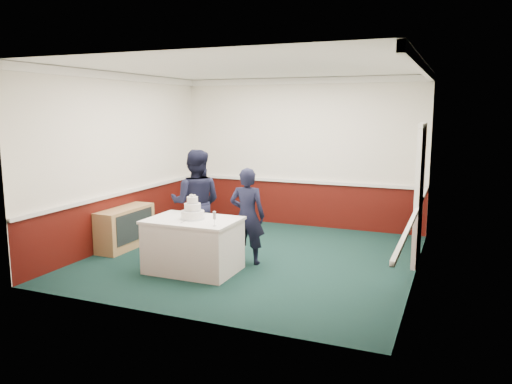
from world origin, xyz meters
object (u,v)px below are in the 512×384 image
at_px(champagne_flute, 214,216).
at_px(wedding_cake, 193,212).
at_px(person_woman, 247,216).
at_px(cake_table, 193,245).
at_px(sideboard, 125,228).
at_px(person_man, 196,203).
at_px(cake_knife, 184,221).

bearing_deg(champagne_flute, wedding_cake, 150.75).
bearing_deg(person_woman, cake_table, 37.89).
height_order(sideboard, person_man, person_man).
bearing_deg(cake_table, person_woman, 47.21).
height_order(sideboard, wedding_cake, wedding_cake).
xyz_separation_m(wedding_cake, cake_knife, (-0.03, -0.20, -0.11)).
relative_size(champagne_flute, person_man, 0.12).
distance_m(wedding_cake, person_woman, 0.89).
bearing_deg(cake_table, sideboard, 158.73).
bearing_deg(cake_knife, wedding_cake, 75.31).
bearing_deg(cake_knife, champagne_flute, -14.75).
height_order(cake_table, person_man, person_man).
xyz_separation_m(cake_table, wedding_cake, (0.00, 0.00, 0.50)).
height_order(cake_knife, champagne_flute, champagne_flute).
bearing_deg(person_man, cake_table, 99.28).
bearing_deg(wedding_cake, cake_knife, -98.53).
height_order(cake_knife, person_man, person_man).
distance_m(sideboard, cake_table, 1.84).
xyz_separation_m(cake_knife, person_woman, (0.62, 0.84, -0.04)).
height_order(wedding_cake, person_man, person_man).
distance_m(cake_knife, champagne_flute, 0.55).
bearing_deg(sideboard, person_woman, -0.64).
height_order(cake_knife, person_woman, person_woman).
bearing_deg(sideboard, champagne_flute, -23.16).
xyz_separation_m(cake_table, person_man, (-0.36, 0.74, 0.47)).
bearing_deg(cake_knife, sideboard, 146.60).
distance_m(sideboard, person_man, 1.46).
height_order(cake_table, champagne_flute, champagne_flute).
bearing_deg(person_man, sideboard, -13.63).
xyz_separation_m(cake_table, champagne_flute, (0.50, -0.28, 0.53)).
distance_m(wedding_cake, champagne_flute, 0.57).
xyz_separation_m(sideboard, wedding_cake, (1.72, -0.67, 0.55)).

